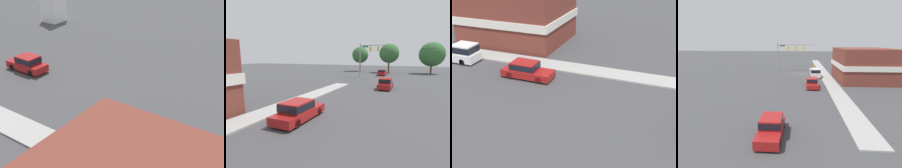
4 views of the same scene
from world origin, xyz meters
TOP-DOWN VIEW (x-y plane):
  - far_signal_assembly at (-4.24, 41.96)m, footprint 6.42×0.49m
  - car_lead at (-2.12, 12.15)m, footprint 1.89×4.80m
  - car_distant at (-1.72, 47.81)m, footprint 1.87×4.45m
  - car_oncoming at (2.02, 28.35)m, footprint 1.82×4.47m
  - backdrop_tree_left_far at (-10.92, 58.59)m, footprint 5.33×5.33m
  - backdrop_tree_left_mid at (-1.39, 57.28)m, footprint 5.89×5.89m
  - backdrop_tree_center at (10.26, 57.86)m, footprint 6.87×6.87m

SIDE VIEW (x-z plane):
  - car_lead at x=-2.12m, z-range 0.03..1.58m
  - car_distant at x=-1.72m, z-range 0.03..1.58m
  - car_oncoming at x=2.02m, z-range 0.02..1.68m
  - backdrop_tree_left_far at x=-10.92m, z-range 1.38..9.49m
  - backdrop_tree_center at x=10.26m, z-range 1.04..10.00m
  - far_signal_assembly at x=-4.24m, z-range 1.71..9.66m
  - backdrop_tree_left_mid at x=-1.39m, z-range 1.46..10.28m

